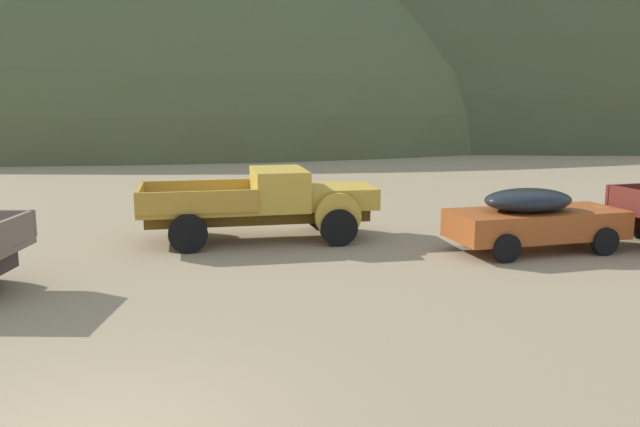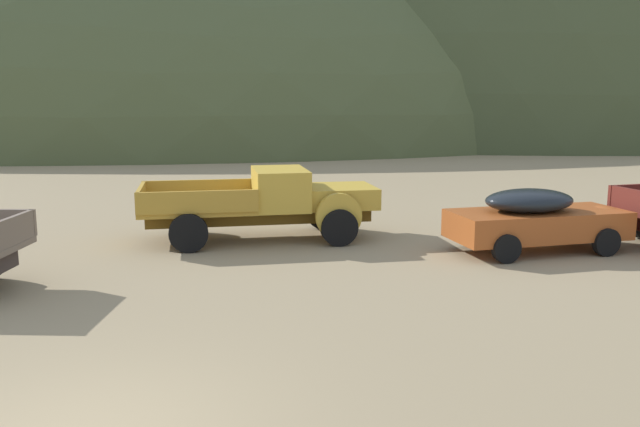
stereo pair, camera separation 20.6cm
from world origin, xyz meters
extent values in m
ellipsoid|color=#4C5633|center=(-13.05, 60.81, 0.00)|extent=(96.59, 62.45, 40.24)
ellipsoid|color=#424C2D|center=(26.57, 61.59, 0.00)|extent=(84.69, 55.13, 56.00)
cube|color=#746354|center=(-3.01, 5.64, 1.23)|extent=(0.26, 1.95, 0.55)
cube|color=brown|center=(1.54, 10.43, 0.66)|extent=(5.98, 1.85, 0.36)
cube|color=gold|center=(3.69, 10.74, 1.11)|extent=(2.10, 2.08, 0.55)
cube|color=#B7B2A8|center=(4.54, 10.86, 1.09)|extent=(0.26, 1.26, 0.44)
cylinder|color=gold|center=(3.59, 9.63, 0.76)|extent=(1.21, 0.35, 1.20)
cylinder|color=gold|center=(3.29, 11.78, 0.76)|extent=(1.21, 0.35, 1.20)
cube|color=gold|center=(2.09, 10.51, 1.36)|extent=(1.65, 2.28, 1.05)
cube|color=black|center=(2.70, 10.60, 1.57)|extent=(0.30, 1.78, 0.59)
cube|color=#B5882D|center=(-0.06, 10.21, 0.90)|extent=(3.26, 2.60, 0.12)
cube|color=#B5882D|center=(0.09, 9.12, 1.23)|extent=(2.96, 0.52, 0.55)
cube|color=#B5882D|center=(-0.22, 11.30, 1.23)|extent=(2.96, 0.52, 0.55)
cube|color=#B5882D|center=(-1.47, 10.00, 1.23)|extent=(0.41, 2.19, 0.55)
cylinder|color=black|center=(3.60, 9.57, 0.48)|extent=(0.99, 0.41, 0.96)
cylinder|color=black|center=(3.28, 11.84, 0.48)|extent=(0.99, 0.41, 0.96)
cylinder|color=black|center=(-0.14, 9.04, 0.48)|extent=(0.99, 0.41, 0.96)
cylinder|color=black|center=(-0.47, 11.31, 0.48)|extent=(0.99, 0.41, 0.96)
cube|color=#A34C1E|center=(8.44, 8.76, 0.68)|extent=(4.59, 2.61, 0.68)
ellipsoid|color=black|center=(8.19, 8.71, 1.28)|extent=(2.52, 1.97, 0.57)
ellipsoid|color=#A34C1E|center=(10.34, 9.17, 0.75)|extent=(1.22, 1.56, 0.61)
cylinder|color=black|center=(9.93, 8.19, 0.34)|extent=(0.71, 0.34, 0.68)
cylinder|color=black|center=(9.57, 9.89, 0.34)|extent=(0.71, 0.34, 0.68)
cylinder|color=black|center=(7.31, 7.63, 0.34)|extent=(0.71, 0.34, 0.68)
cylinder|color=black|center=(6.95, 9.33, 0.34)|extent=(0.71, 0.34, 0.68)
cube|color=maroon|center=(10.94, 8.72, 1.23)|extent=(0.57, 1.93, 0.55)
ellipsoid|color=#5B8E42|center=(9.29, 12.80, 0.19)|extent=(0.86, 0.78, 0.68)
ellipsoid|color=#5B8E42|center=(9.63, 12.83, 0.29)|extent=(1.11, 1.00, 1.06)
ellipsoid|color=#5B8E42|center=(9.58, 13.07, 0.23)|extent=(0.89, 0.80, 0.82)
camera|label=1|loc=(2.16, -6.81, 3.80)|focal=36.79mm
camera|label=2|loc=(2.37, -6.82, 3.80)|focal=36.79mm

